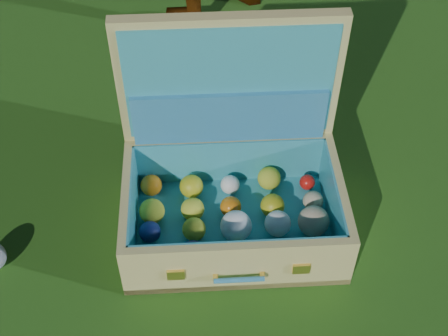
{
  "coord_description": "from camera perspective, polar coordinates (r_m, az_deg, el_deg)",
  "views": [
    {
      "loc": [
        -0.24,
        -1.07,
        1.38
      ],
      "look_at": [
        0.13,
        0.01,
        0.17
      ],
      "focal_mm": 50.0,
      "sensor_mm": 36.0,
      "label": 1
    }
  ],
  "objects": [
    {
      "name": "ground",
      "position": [
        1.76,
        -3.82,
        -5.16
      ],
      "size": [
        60.0,
        60.0,
        0.0
      ],
      "primitive_type": "plane",
      "color": "#215114",
      "rests_on": "ground"
    },
    {
      "name": "suitcase",
      "position": [
        1.66,
        0.7,
        -0.54
      ],
      "size": [
        0.67,
        0.56,
        0.56
      ],
      "rotation": [
        0.0,
        0.0,
        -0.27
      ],
      "color": "#D6C673",
      "rests_on": "ground"
    }
  ]
}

